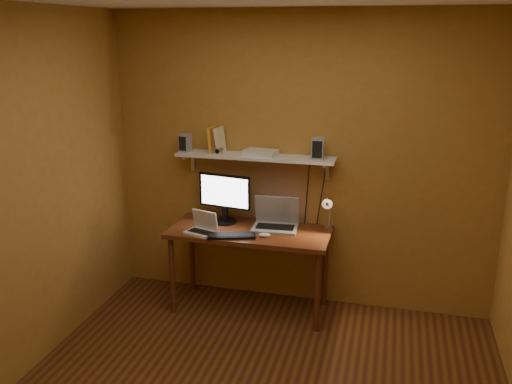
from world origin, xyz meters
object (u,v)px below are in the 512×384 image
(wall_shelf, at_px, (255,157))
(desk_lamp, at_px, (328,209))
(desk, at_px, (250,239))
(mouse, at_px, (264,235))
(netbook, at_px, (202,227))
(laptop, at_px, (276,220))
(speaker_left, at_px, (185,143))
(monitor, at_px, (225,196))
(shelf_camera, at_px, (217,151))
(router, at_px, (261,153))
(speaker_right, at_px, (317,148))
(keyboard, at_px, (231,236))

(wall_shelf, height_order, desk_lamp, wall_shelf)
(desk, distance_m, mouse, 0.23)
(mouse, bearing_deg, netbook, 172.15)
(laptop, height_order, netbook, laptop)
(netbook, distance_m, speaker_left, 0.78)
(mouse, bearing_deg, wall_shelf, 105.57)
(netbook, xyz_separation_m, desk_lamp, (1.03, 0.29, 0.16))
(wall_shelf, bearing_deg, monitor, -168.22)
(shelf_camera, height_order, router, shelf_camera)
(laptop, distance_m, netbook, 0.65)
(wall_shelf, bearing_deg, laptop, -19.08)
(wall_shelf, relative_size, router, 5.05)
(laptop, height_order, desk_lamp, desk_lamp)
(speaker_left, bearing_deg, speaker_right, 11.67)
(router, bearing_deg, keyboard, -110.90)
(netbook, xyz_separation_m, mouse, (0.54, 0.03, -0.04))
(monitor, relative_size, router, 1.77)
(laptop, relative_size, keyboard, 1.01)
(shelf_camera, bearing_deg, desk, -22.52)
(desk, xyz_separation_m, laptop, (0.21, 0.12, 0.16))
(netbook, bearing_deg, laptop, 43.63)
(laptop, xyz_separation_m, desk_lamp, (0.45, 0.00, 0.14))
(wall_shelf, distance_m, keyboard, 0.72)
(desk, relative_size, shelf_camera, 13.31)
(monitor, xyz_separation_m, laptop, (0.47, -0.02, -0.18))
(speaker_right, height_order, shelf_camera, speaker_right)
(keyboard, height_order, mouse, mouse)
(keyboard, relative_size, shelf_camera, 3.79)
(keyboard, relative_size, speaker_left, 2.50)
(netbook, bearing_deg, desk, 40.82)
(keyboard, height_order, speaker_right, speaker_right)
(mouse, bearing_deg, speaker_right, 27.38)
(mouse, bearing_deg, desk_lamp, 15.37)
(speaker_right, xyz_separation_m, shelf_camera, (-0.87, -0.04, -0.06))
(monitor, distance_m, shelf_camera, 0.41)
(wall_shelf, xyz_separation_m, keyboard, (-0.11, -0.39, -0.60))
(desk, height_order, desk_lamp, desk_lamp)
(keyboard, bearing_deg, desk_lamp, 6.15)
(netbook, relative_size, keyboard, 0.73)
(desk_lamp, distance_m, speaker_right, 0.52)
(laptop, distance_m, router, 0.60)
(monitor, height_order, shelf_camera, shelf_camera)
(laptop, relative_size, router, 1.46)
(desk, distance_m, wall_shelf, 0.72)
(desk_lamp, bearing_deg, monitor, 179.25)
(mouse, distance_m, speaker_right, 0.85)
(laptop, xyz_separation_m, speaker_left, (-0.85, 0.05, 0.63))
(mouse, xyz_separation_m, speaker_left, (-0.80, 0.30, 0.69))
(router, bearing_deg, desk_lamp, -7.28)
(wall_shelf, relative_size, mouse, 14.73)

